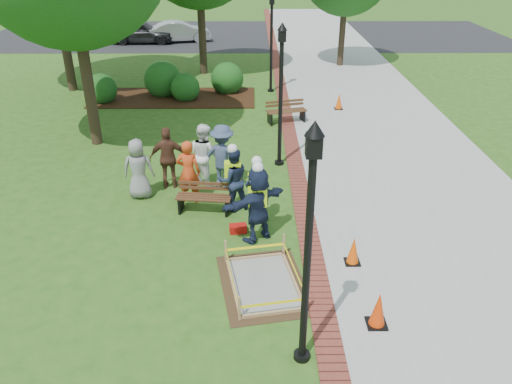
{
  "coord_description": "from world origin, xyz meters",
  "views": [
    {
      "loc": [
        0.43,
        -9.22,
        6.45
      ],
      "look_at": [
        0.5,
        1.2,
        1.0
      ],
      "focal_mm": 35.0,
      "sensor_mm": 36.0,
      "label": 1
    }
  ],
  "objects_px": {
    "cone_front": "(378,310)",
    "hivis_worker_b": "(257,190)",
    "hivis_worker_a": "(258,202)",
    "bench_near": "(204,203)",
    "hivis_worker_c": "(233,177)",
    "wet_concrete_pad": "(264,275)",
    "lamp_near": "(309,235)"
  },
  "relations": [
    {
      "from": "cone_front",
      "to": "hivis_worker_b",
      "type": "relative_size",
      "value": 0.41
    },
    {
      "from": "hivis_worker_a",
      "to": "bench_near",
      "type": "bearing_deg",
      "value": 136.64
    },
    {
      "from": "bench_near",
      "to": "hivis_worker_c",
      "type": "xyz_separation_m",
      "value": [
        0.75,
        0.17,
        0.66
      ]
    },
    {
      "from": "wet_concrete_pad",
      "to": "hivis_worker_a",
      "type": "bearing_deg",
      "value": 93.38
    },
    {
      "from": "hivis_worker_b",
      "to": "hivis_worker_c",
      "type": "xyz_separation_m",
      "value": [
        -0.6,
        0.7,
        0.01
      ]
    },
    {
      "from": "bench_near",
      "to": "hivis_worker_c",
      "type": "bearing_deg",
      "value": 12.64
    },
    {
      "from": "lamp_near",
      "to": "hivis_worker_a",
      "type": "relative_size",
      "value": 2.15
    },
    {
      "from": "hivis_worker_b",
      "to": "hivis_worker_c",
      "type": "bearing_deg",
      "value": 130.38
    },
    {
      "from": "hivis_worker_c",
      "to": "hivis_worker_b",
      "type": "bearing_deg",
      "value": -49.62
    },
    {
      "from": "cone_front",
      "to": "hivis_worker_a",
      "type": "distance_m",
      "value": 3.71
    },
    {
      "from": "wet_concrete_pad",
      "to": "bench_near",
      "type": "relative_size",
      "value": 1.78
    },
    {
      "from": "cone_front",
      "to": "lamp_near",
      "type": "height_order",
      "value": "lamp_near"
    },
    {
      "from": "hivis_worker_a",
      "to": "hivis_worker_b",
      "type": "height_order",
      "value": "hivis_worker_a"
    },
    {
      "from": "cone_front",
      "to": "hivis_worker_a",
      "type": "xyz_separation_m",
      "value": [
        -2.16,
        2.95,
        0.62
      ]
    },
    {
      "from": "bench_near",
      "to": "hivis_worker_b",
      "type": "height_order",
      "value": "hivis_worker_b"
    },
    {
      "from": "wet_concrete_pad",
      "to": "hivis_worker_c",
      "type": "distance_m",
      "value": 3.35
    },
    {
      "from": "bench_near",
      "to": "hivis_worker_a",
      "type": "height_order",
      "value": "hivis_worker_a"
    },
    {
      "from": "lamp_near",
      "to": "hivis_worker_b",
      "type": "distance_m",
      "value": 4.82
    },
    {
      "from": "cone_front",
      "to": "hivis_worker_c",
      "type": "xyz_separation_m",
      "value": [
        -2.78,
        4.41,
        0.55
      ]
    },
    {
      "from": "lamp_near",
      "to": "hivis_worker_b",
      "type": "relative_size",
      "value": 2.38
    },
    {
      "from": "hivis_worker_c",
      "to": "hivis_worker_a",
      "type": "bearing_deg",
      "value": -67.24
    },
    {
      "from": "bench_near",
      "to": "wet_concrete_pad",
      "type": "bearing_deg",
      "value": -64.13
    },
    {
      "from": "bench_near",
      "to": "hivis_worker_b",
      "type": "bearing_deg",
      "value": -21.5
    },
    {
      "from": "bench_near",
      "to": "hivis_worker_a",
      "type": "bearing_deg",
      "value": -43.36
    },
    {
      "from": "wet_concrete_pad",
      "to": "hivis_worker_a",
      "type": "distance_m",
      "value": 1.9
    },
    {
      "from": "cone_front",
      "to": "hivis_worker_a",
      "type": "bearing_deg",
      "value": 126.28
    },
    {
      "from": "bench_near",
      "to": "hivis_worker_a",
      "type": "xyz_separation_m",
      "value": [
        1.37,
        -1.29,
        0.74
      ]
    },
    {
      "from": "hivis_worker_b",
      "to": "lamp_near",
      "type": "bearing_deg",
      "value": -80.75
    },
    {
      "from": "cone_front",
      "to": "hivis_worker_a",
      "type": "relative_size",
      "value": 0.37
    },
    {
      "from": "hivis_worker_c",
      "to": "cone_front",
      "type": "bearing_deg",
      "value": -57.79
    },
    {
      "from": "cone_front",
      "to": "lamp_near",
      "type": "xyz_separation_m",
      "value": [
        -1.45,
        -0.79,
        2.12
      ]
    },
    {
      "from": "cone_front",
      "to": "lamp_near",
      "type": "bearing_deg",
      "value": -151.5
    }
  ]
}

